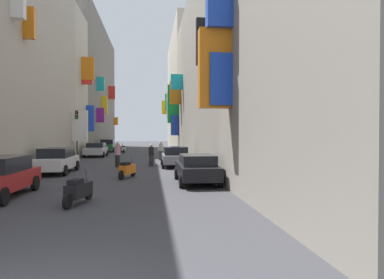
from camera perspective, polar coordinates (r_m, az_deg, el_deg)
The scene contains 19 objects.
ground_plane at distance 34.40m, azimuth -10.06°, elevation -2.86°, with size 140.00×140.00×0.00m, color #38383D.
building_left_mid_a at distance 36.41m, azimuth -22.85°, elevation 8.68°, with size 7.22×5.97×14.45m.
building_left_mid_b at distance 52.36m, azimuth -17.94°, elevation 8.33°, with size 7.02×26.59×18.08m.
building_right_mid_a at distance 26.18m, azimuth 6.84°, elevation 11.41°, with size 7.20×19.77×14.08m.
building_right_mid_b at distance 38.40m, azimuth 2.24°, elevation 8.02°, with size 7.38×5.48×14.05m.
building_right_mid_c at distance 53.06m, azimuth -0.27°, elevation 7.96°, with size 7.25×23.91×17.50m.
parked_car_black at distance 15.63m, azimuth 0.82°, elevation -4.84°, with size 1.86×4.23×1.34m.
parked_car_silver at distance 34.94m, azimuth -16.05°, elevation -1.62°, with size 2.03×4.11×1.38m.
parked_car_grey at distance 23.36m, azimuth -2.87°, elevation -2.85°, with size 1.95×3.91×1.41m.
parked_car_white at distance 21.18m, azimuth -22.14°, elevation -3.24°, with size 1.93×4.46×1.47m.
parked_car_green at distance 43.79m, azimuth -14.20°, elevation -0.99°, with size 1.93×4.19×1.57m.
scooter_blue at distance 55.03m, azimuth -12.53°, elevation -0.95°, with size 0.59×1.76×1.13m.
scooter_white at distance 41.37m, azimuth -11.69°, elevation -1.58°, with size 0.70×1.82×1.13m.
scooter_black at distance 11.63m, azimuth -18.78°, elevation -8.18°, with size 0.72×1.96×1.13m.
scooter_orange at distance 17.67m, azimuth -10.98°, elevation -5.01°, with size 0.82×1.86×1.13m.
pedestrian_crossing at distance 23.91m, azimuth -6.96°, elevation -2.67°, with size 0.53×0.53×1.58m.
pedestrian_near_left at distance 29.16m, azimuth -5.34°, elevation -1.91°, with size 0.50×0.50×1.67m.
pedestrian_near_right at distance 23.63m, azimuth -12.58°, elevation -2.55°, with size 0.53×0.53×1.71m.
traffic_light_near_corner at distance 30.83m, azimuth -19.03°, elevation 2.13°, with size 0.26×0.34×4.33m.
Camera 1 is at (1.87, -4.27, 2.31)m, focal length 31.29 mm.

